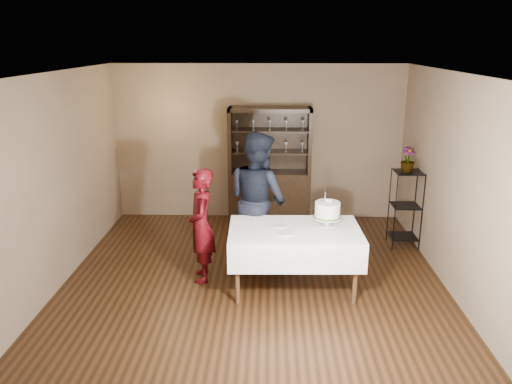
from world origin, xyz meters
TOP-DOWN VIEW (x-y plane):
  - floor at (0.00, 0.00)m, footprint 5.00×5.00m
  - ceiling at (0.00, 0.00)m, footprint 5.00×5.00m
  - back_wall at (0.00, 2.50)m, footprint 5.00×0.02m
  - wall_left at (-2.50, 0.00)m, footprint 0.02×5.00m
  - wall_right at (2.50, 0.00)m, footprint 0.02×5.00m
  - china_hutch at (0.20, 2.25)m, footprint 1.40×0.48m
  - plant_etagere at (2.28, 1.20)m, footprint 0.42×0.42m
  - cake_table at (0.52, -0.26)m, footprint 1.66×1.05m
  - woman at (-0.68, -0.02)m, footprint 0.45×0.60m
  - man at (0.04, 0.53)m, footprint 1.16×1.17m
  - cake at (0.93, -0.14)m, footprint 0.40×0.40m
  - plate_near at (0.40, -0.43)m, footprint 0.24×0.24m
  - plate_far at (0.34, -0.18)m, footprint 0.23×0.23m
  - potted_plant at (2.25, 1.18)m, footprint 0.24×0.24m

SIDE VIEW (x-z plane):
  - floor at x=0.00m, z-range 0.00..0.00m
  - cake_table at x=0.52m, z-range 0.22..1.04m
  - plant_etagere at x=2.28m, z-range 0.05..1.25m
  - china_hutch at x=0.20m, z-range -0.34..1.66m
  - woman at x=-0.68m, z-range 0.00..1.52m
  - plate_near at x=0.40m, z-range 0.82..0.83m
  - plate_far at x=0.34m, z-range 0.82..0.83m
  - man at x=0.04m, z-range 0.00..1.90m
  - cake at x=0.93m, z-range 0.77..1.26m
  - back_wall at x=0.00m, z-range 0.00..2.70m
  - wall_left at x=-2.50m, z-range 0.00..2.70m
  - wall_right at x=2.50m, z-range 0.00..2.70m
  - potted_plant at x=2.25m, z-range 1.19..1.57m
  - ceiling at x=0.00m, z-range 2.70..2.70m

